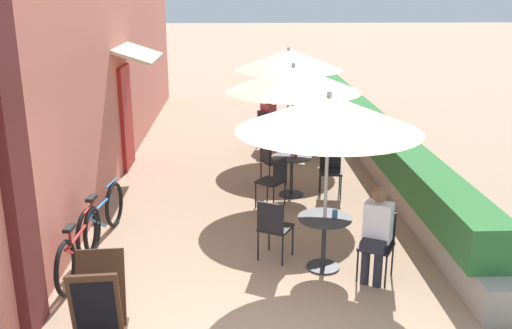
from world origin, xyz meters
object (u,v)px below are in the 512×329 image
(seated_patron_near_left, at_px, (377,230))
(seated_patron_far_right, at_px, (270,118))
(patio_table_mid, at_px, (292,168))
(cafe_chair_far_right, at_px, (266,126))
(cafe_chair_mid_left, at_px, (274,178))
(bicycle_leaning, at_px, (80,247))
(patio_umbrella_far, at_px, (289,60))
(menu_board, at_px, (98,298))
(coffee_cup_near, at_px, (335,214))
(cafe_chair_mid_right, at_px, (330,167))
(cafe_chair_near_right, at_px, (273,225))
(cafe_chair_mid_back, at_px, (270,158))
(cafe_chair_near_left, at_px, (378,239))
(patio_table_near, at_px, (324,233))
(coffee_cup_mid, at_px, (295,154))
(cafe_chair_far_back, at_px, (279,138))
(coffee_cup_far, at_px, (283,121))
(patio_table_far, at_px, (287,132))
(cafe_chair_far_left, at_px, (317,130))
(patio_umbrella_mid, at_px, (293,78))
(bicycle_second, at_px, (101,217))
(seated_patron_far_left, at_px, (318,123))
(patio_umbrella_near, at_px, (329,113))

(seated_patron_near_left, distance_m, seated_patron_far_right, 6.59)
(patio_table_mid, xyz_separation_m, seated_patron_far_right, (-0.18, 3.34, 0.19))
(cafe_chair_far_right, bearing_deg, cafe_chair_mid_left, -34.66)
(cafe_chair_mid_left, relative_size, bicycle_leaning, 0.48)
(patio_umbrella_far, xyz_separation_m, menu_board, (-2.64, -6.99, -1.69))
(patio_table_mid, relative_size, patio_umbrella_far, 0.30)
(seated_patron_near_left, relative_size, cafe_chair_mid_left, 1.44)
(coffee_cup_near, height_order, cafe_chair_mid_right, cafe_chair_mid_right)
(cafe_chair_near_right, height_order, cafe_chair_mid_back, same)
(cafe_chair_near_left, relative_size, cafe_chair_far_right, 1.00)
(patio_table_near, bearing_deg, coffee_cup_mid, 91.82)
(cafe_chair_near_right, xyz_separation_m, cafe_chair_mid_left, (0.15, 1.98, 0.00))
(cafe_chair_far_back, bearing_deg, coffee_cup_near, -149.41)
(cafe_chair_mid_right, relative_size, cafe_chair_mid_back, 1.00)
(coffee_cup_mid, bearing_deg, cafe_chair_far_back, 93.56)
(patio_table_mid, xyz_separation_m, bicycle_leaning, (-3.04, -2.83, -0.14))
(patio_table_mid, height_order, coffee_cup_far, coffee_cup_far)
(cafe_chair_far_back, distance_m, coffee_cup_far, 0.64)
(cafe_chair_near_right, height_order, menu_board, cafe_chair_near_right)
(patio_table_far, height_order, seated_patron_far_right, seated_patron_far_right)
(cafe_chair_mid_left, bearing_deg, cafe_chair_far_back, 30.50)
(seated_patron_near_left, distance_m, cafe_chair_far_left, 6.05)
(patio_umbrella_mid, relative_size, patio_umbrella_far, 1.00)
(cafe_chair_near_left, distance_m, patio_umbrella_mid, 3.56)
(cafe_chair_far_left, bearing_deg, cafe_chair_near_left, 85.92)
(cafe_chair_mid_right, xyz_separation_m, cafe_chair_mid_back, (-1.04, 0.61, 0.00))
(patio_table_near, bearing_deg, cafe_chair_far_left, 82.91)
(patio_table_near, distance_m, patio_table_mid, 2.84)
(coffee_cup_near, height_order, coffee_cup_mid, same)
(cafe_chair_mid_back, bearing_deg, bicycle_leaning, -61.54)
(cafe_chair_mid_right, xyz_separation_m, cafe_chair_far_left, (0.16, 2.86, 0.00))
(patio_umbrella_mid, height_order, patio_table_far, patio_umbrella_mid)
(cafe_chair_near_left, xyz_separation_m, coffee_cup_near, (-0.52, 0.27, 0.25))
(patio_table_near, xyz_separation_m, cafe_chair_mid_left, (-0.50, 2.23, 0.02))
(coffee_cup_near, relative_size, patio_umbrella_far, 0.04)
(bicycle_second, xyz_separation_m, menu_board, (0.50, -2.40, 0.05))
(bicycle_leaning, relative_size, menu_board, 2.09)
(seated_patron_far_right, relative_size, coffee_cup_far, 13.89)
(patio_table_far, bearing_deg, seated_patron_far_right, 120.60)
(cafe_chair_mid_right, xyz_separation_m, seated_patron_far_left, (0.17, 2.75, 0.17))
(cafe_chair_near_left, height_order, patio_table_mid, cafe_chair_near_left)
(cafe_chair_near_left, height_order, cafe_chair_far_back, same)
(patio_umbrella_near, distance_m, cafe_chair_far_right, 6.32)
(cafe_chair_near_left, bearing_deg, cafe_chair_far_back, -52.81)
(cafe_chair_far_right, bearing_deg, cafe_chair_far_left, 36.30)
(patio_table_mid, bearing_deg, cafe_chair_mid_right, -0.23)
(cafe_chair_mid_back, bearing_deg, patio_umbrella_mid, 6.30)
(cafe_chair_mid_back, relative_size, cafe_chair_far_back, 1.00)
(cafe_chair_mid_right, xyz_separation_m, seated_patron_far_right, (-0.88, 3.34, 0.17))
(patio_table_mid, height_order, cafe_chair_far_right, cafe_chair_far_right)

